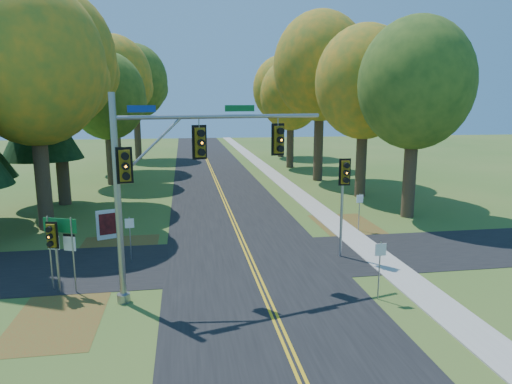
{
  "coord_description": "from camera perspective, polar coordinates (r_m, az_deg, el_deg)",
  "views": [
    {
      "loc": [
        -2.98,
        -18.69,
        7.39
      ],
      "look_at": [
        0.38,
        2.47,
        3.2
      ],
      "focal_mm": 32.0,
      "sensor_mm": 36.0,
      "label": 1
    }
  ],
  "objects": [
    {
      "name": "ground",
      "position": [
        20.32,
        0.04,
        -10.26
      ],
      "size": [
        160.0,
        160.0,
        0.0
      ],
      "primitive_type": "plane",
      "color": "#355D20",
      "rests_on": "ground"
    },
    {
      "name": "road_main",
      "position": [
        20.31,
        0.04,
        -10.24
      ],
      "size": [
        8.0,
        160.0,
        0.02
      ],
      "primitive_type": "cube",
      "color": "black",
      "rests_on": "ground"
    },
    {
      "name": "road_cross",
      "position": [
        22.17,
        -0.78,
        -8.38
      ],
      "size": [
        60.0,
        6.0,
        0.02
      ],
      "primitive_type": "cube",
      "color": "black",
      "rests_on": "ground"
    },
    {
      "name": "centerline_left",
      "position": [
        20.29,
        -0.24,
        -10.21
      ],
      "size": [
        0.1,
        160.0,
        0.01
      ],
      "primitive_type": "cube",
      "color": "gold",
      "rests_on": "road_main"
    },
    {
      "name": "centerline_right",
      "position": [
        20.32,
        0.32,
        -10.18
      ],
      "size": [
        0.1,
        160.0,
        0.01
      ],
      "primitive_type": "cube",
      "color": "gold",
      "rests_on": "road_main"
    },
    {
      "name": "sidewalk_east",
      "position": [
        22.09,
        16.33,
        -8.87
      ],
      "size": [
        1.6,
        160.0,
        0.06
      ],
      "primitive_type": "cube",
      "color": "#9E998E",
      "rests_on": "ground"
    },
    {
      "name": "leaf_patch_w_near",
      "position": [
        24.12,
        -17.1,
        -7.27
      ],
      "size": [
        4.0,
        6.0,
        0.0
      ],
      "primitive_type": "cube",
      "color": "brown",
      "rests_on": "ground"
    },
    {
      "name": "leaf_patch_e",
      "position": [
        27.56,
        12.16,
        -4.73
      ],
      "size": [
        3.5,
        8.0,
        0.0
      ],
      "primitive_type": "cube",
      "color": "brown",
      "rests_on": "ground"
    },
    {
      "name": "leaf_patch_w_far",
      "position": [
        17.92,
        -23.49,
        -14.25
      ],
      "size": [
        3.0,
        5.0,
        0.0
      ],
      "primitive_type": "cube",
      "color": "brown",
      "rests_on": "ground"
    },
    {
      "name": "tree_w_a",
      "position": [
        29.3,
        -25.97,
        14.09
      ],
      "size": [
        8.0,
        8.0,
        14.15
      ],
      "color": "#38281C",
      "rests_on": "ground"
    },
    {
      "name": "tree_e_a",
      "position": [
        31.1,
        19.35,
        12.57
      ],
      "size": [
        7.2,
        7.2,
        12.73
      ],
      "color": "#38281C",
      "rests_on": "ground"
    },
    {
      "name": "tree_w_b",
      "position": [
        36.17,
        -23.82,
        14.88
      ],
      "size": [
        8.6,
        8.6,
        15.38
      ],
      "color": "#38281C",
      "rests_on": "ground"
    },
    {
      "name": "tree_e_b",
      "position": [
        37.03,
        13.47,
        13.11
      ],
      "size": [
        7.6,
        7.6,
        13.33
      ],
      "color": "#38281C",
      "rests_on": "ground"
    },
    {
      "name": "tree_w_c",
      "position": [
        43.66,
        -18.02,
        11.27
      ],
      "size": [
        6.8,
        6.8,
        11.91
      ],
      "color": "#38281C",
      "rests_on": "ground"
    },
    {
      "name": "tree_e_c",
      "position": [
        44.41,
        8.12,
        15.19
      ],
      "size": [
        8.8,
        8.8,
        15.79
      ],
      "color": "#38281C",
      "rests_on": "ground"
    },
    {
      "name": "tree_w_d",
      "position": [
        52.42,
        -17.32,
        13.2
      ],
      "size": [
        8.2,
        8.2,
        14.56
      ],
      "color": "#38281C",
      "rests_on": "ground"
    },
    {
      "name": "tree_e_d",
      "position": [
        53.0,
        4.43,
        11.96
      ],
      "size": [
        7.0,
        7.0,
        12.32
      ],
      "color": "#38281C",
      "rests_on": "ground"
    },
    {
      "name": "tree_w_e",
      "position": [
        63.11,
        -14.82,
        13.15
      ],
      "size": [
        8.4,
        8.4,
        14.97
      ],
      "color": "#38281C",
      "rests_on": "ground"
    },
    {
      "name": "tree_e_e",
      "position": [
        63.73,
        3.24,
        12.68
      ],
      "size": [
        7.8,
        7.8,
        13.74
      ],
      "color": "#38281C",
      "rests_on": "ground"
    },
    {
      "name": "pine_c",
      "position": [
        36.18,
        -25.86,
        13.64
      ],
      "size": [
        5.6,
        5.6,
        20.56
      ],
      "color": "#38281C",
      "rests_on": "ground"
    },
    {
      "name": "traffic_mast",
      "position": [
        17.35,
        -10.13,
        2.95
      ],
      "size": [
        8.31,
        2.65,
        7.77
      ],
      "rotation": [
        0.0,
        0.0,
        0.26
      ],
      "color": "gray",
      "rests_on": "ground"
    },
    {
      "name": "east_signal_pole",
      "position": [
        21.84,
        10.95,
        1.09
      ],
      "size": [
        0.56,
        0.65,
        4.86
      ],
      "rotation": [
        0.0,
        0.0,
        -0.03
      ],
      "color": "#9A9EA3",
      "rests_on": "ground"
    },
    {
      "name": "ped_signal_pole",
      "position": [
        19.22,
        -24.04,
        -5.59
      ],
      "size": [
        0.46,
        0.54,
        2.96
      ],
      "rotation": [
        0.0,
        0.0,
        -0.24
      ],
      "color": "gray",
      "rests_on": "ground"
    },
    {
      "name": "route_sign_cluster",
      "position": [
        19.44,
        -23.21,
        -5.43
      ],
      "size": [
        1.35,
        0.57,
        3.08
      ],
      "rotation": [
        0.0,
        0.0,
        -0.38
      ],
      "color": "gray",
      "rests_on": "ground"
    },
    {
      "name": "info_kiosk",
      "position": [
        26.45,
        -18.08,
        -3.89
      ],
      "size": [
        1.16,
        0.58,
        1.64
      ],
      "rotation": [
        0.0,
        0.0,
        0.37
      ],
      "color": "white",
      "rests_on": "ground"
    },
    {
      "name": "reg_sign_e_north",
      "position": [
        27.23,
        12.81,
        -1.65
      ],
      "size": [
        0.42,
        0.09,
        2.23
      ],
      "rotation": [
        0.0,
        0.0,
        0.15
      ],
      "color": "gray",
      "rests_on": "ground"
    },
    {
      "name": "reg_sign_e_south",
      "position": [
        17.98,
        15.23,
        -8.21
      ],
      "size": [
        0.44,
        0.07,
        2.3
      ],
      "rotation": [
        0.0,
        0.0,
        0.03
      ],
      "color": "gray",
      "rests_on": "ground"
    },
    {
      "name": "reg_sign_w",
      "position": [
        22.17,
        -15.49,
        -4.76
      ],
      "size": [
        0.42,
        0.07,
        2.19
      ],
      "rotation": [
        0.0,
        0.0,
        0.07
      ],
      "color": "gray",
      "rests_on": "ground"
    }
  ]
}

